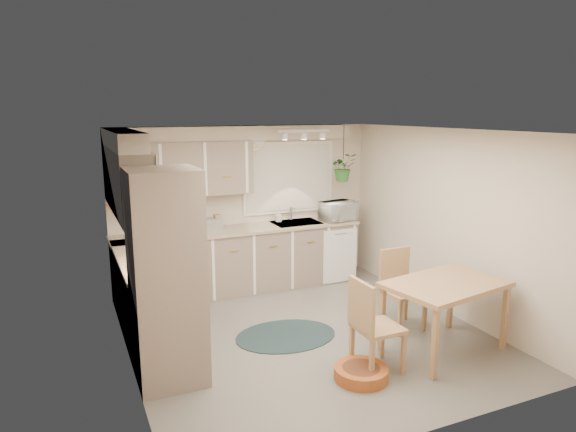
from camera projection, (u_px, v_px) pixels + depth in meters
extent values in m
plane|color=#5F5B54|center=(306.00, 335.00, 6.10)|extent=(4.20, 4.20, 0.00)
plane|color=silver|center=(308.00, 131.00, 5.62)|extent=(4.20, 4.20, 0.00)
cube|color=beige|center=(246.00, 206.00, 7.74)|extent=(4.00, 0.04, 2.40)
cube|color=beige|center=(426.00, 297.00, 3.98)|extent=(4.00, 0.04, 2.40)
cube|color=beige|center=(125.00, 257.00, 5.06)|extent=(0.04, 4.20, 2.40)
cube|color=beige|center=(445.00, 222.00, 6.66)|extent=(0.04, 4.20, 2.40)
cube|color=gray|center=(147.00, 296.00, 6.12)|extent=(0.60, 1.85, 0.90)
cube|color=gray|center=(241.00, 261.00, 7.54)|extent=(3.60, 0.60, 0.90)
cube|color=tan|center=(145.00, 258.00, 6.03)|extent=(0.64, 1.89, 0.04)
cube|color=tan|center=(240.00, 230.00, 7.44)|extent=(3.64, 0.64, 0.04)
cube|color=gray|center=(167.00, 278.00, 4.89)|extent=(0.65, 0.65, 2.10)
cube|color=silver|center=(200.00, 274.00, 5.02)|extent=(0.02, 0.56, 0.58)
cube|color=gray|center=(127.00, 181.00, 5.90)|extent=(0.35, 2.00, 0.75)
cube|color=gray|center=(181.00, 169.00, 7.06)|extent=(2.00, 0.35, 0.75)
cube|color=beige|center=(122.00, 139.00, 5.80)|extent=(0.30, 2.00, 0.20)
cube|color=beige|center=(235.00, 133.00, 7.30)|extent=(3.60, 0.30, 0.20)
cube|color=silver|center=(154.00, 269.00, 5.51)|extent=(0.52, 0.58, 0.02)
cube|color=silver|center=(150.00, 228.00, 5.41)|extent=(0.40, 0.60, 0.14)
cube|color=silver|center=(289.00, 178.00, 7.91)|extent=(1.40, 0.02, 1.00)
cube|color=silver|center=(289.00, 177.00, 7.92)|extent=(1.50, 0.02, 1.10)
cube|color=#9D9FA4|center=(296.00, 225.00, 7.81)|extent=(0.70, 0.48, 0.10)
cube|color=silver|center=(340.00, 256.00, 7.87)|extent=(0.58, 0.02, 0.83)
cube|color=silver|center=(304.00, 131.00, 7.30)|extent=(0.80, 0.04, 0.04)
cylinder|color=#E2B650|center=(255.00, 141.00, 7.57)|extent=(0.30, 0.03, 0.30)
cube|color=tan|center=(444.00, 317.00, 5.62)|extent=(1.40, 1.06, 0.80)
cube|color=tan|center=(378.00, 325.00, 5.19)|extent=(0.46, 0.46, 0.98)
cube|color=tan|center=(404.00, 290.00, 6.21)|extent=(0.46, 0.46, 0.96)
ellipsoid|color=black|center=(286.00, 336.00, 6.07)|extent=(1.26, 0.97, 0.01)
cylinder|color=#B05123|center=(361.00, 373.00, 5.09)|extent=(0.63, 0.63, 0.12)
imported|color=silver|center=(338.00, 209.00, 7.94)|extent=(0.58, 0.39, 0.36)
imported|color=silver|center=(278.00, 220.00, 7.84)|extent=(0.12, 0.19, 0.08)
imported|color=#2B6026|center=(343.00, 170.00, 7.85)|extent=(0.42, 0.46, 0.33)
cube|color=black|center=(172.00, 225.00, 7.03)|extent=(0.18, 0.21, 0.28)
cube|color=#9D9FA4|center=(212.00, 224.00, 7.28)|extent=(0.32, 0.22, 0.18)
cube|color=tan|center=(218.00, 222.00, 7.34)|extent=(0.11, 0.11, 0.22)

